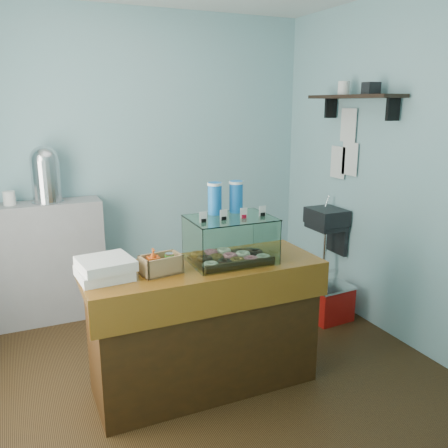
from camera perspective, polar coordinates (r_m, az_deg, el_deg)
name	(u,v)px	position (r m, az deg, el deg)	size (l,w,h in m)	color
ground	(193,366)	(3.77, -3.80, -16.73)	(3.50, 3.50, 0.00)	black
room_shell	(192,140)	(3.26, -3.92, 10.06)	(3.54, 3.04, 2.82)	#85B9C2
counter	(204,325)	(3.35, -2.38, -12.09)	(1.60, 0.60, 0.90)	#3C200B
back_shelf	(47,262)	(4.58, -20.52, -4.33)	(1.00, 0.32, 1.10)	gray
display_case	(229,236)	(3.22, 0.57, -1.43)	(0.57, 0.42, 0.53)	#351E0F
condiment_crate	(160,264)	(3.02, -7.70, -4.83)	(0.27, 0.19, 0.17)	tan
pastry_boxes	(105,268)	(3.01, -14.16, -5.19)	(0.35, 0.35, 0.12)	white
coffee_urn	(45,173)	(4.40, -20.69, 5.77)	(0.27, 0.27, 0.50)	silver
red_cooler	(330,303)	(4.52, 12.68, -9.21)	(0.40, 0.31, 0.33)	#B2130E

